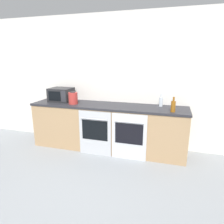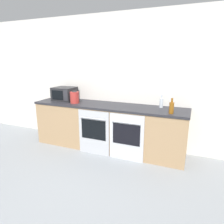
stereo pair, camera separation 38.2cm
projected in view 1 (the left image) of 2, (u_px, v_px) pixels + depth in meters
ground_plane at (68, 201)px, 2.54m from camera, size 16.00×16.00×0.00m
wall_back at (113, 82)px, 4.04m from camera, size 10.00×0.06×2.60m
counter_back at (108, 127)px, 3.93m from camera, size 3.00×0.66×0.90m
oven_left at (95, 133)px, 3.66m from camera, size 0.62×0.06×0.84m
oven_right at (129, 137)px, 3.49m from camera, size 0.62×0.06×0.84m
microwave at (61, 95)px, 4.12m from camera, size 0.44×0.39×0.28m
bottle_amber at (173, 106)px, 3.28m from camera, size 0.08×0.08×0.25m
bottle_clear at (161, 102)px, 3.68m from camera, size 0.07×0.07×0.23m
kettle at (73, 98)px, 3.88m from camera, size 0.18×0.18×0.24m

